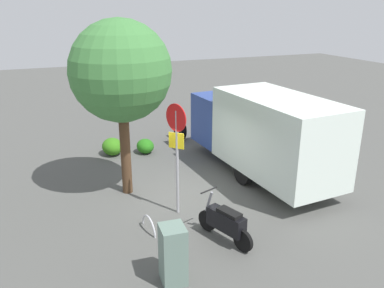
{
  "coord_description": "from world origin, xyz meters",
  "views": [
    {
      "loc": [
        -10.38,
        3.8,
        5.59
      ],
      "look_at": [
        1.35,
        -0.95,
        1.12
      ],
      "focal_mm": 36.61,
      "sensor_mm": 36.0,
      "label": 1
    }
  ],
  "objects_px": {
    "stop_sign": "(177,142)",
    "bike_rack_hoop": "(149,230)",
    "motorcycle": "(226,222)",
    "street_tree": "(121,72)",
    "box_truck_near": "(260,129)",
    "utility_cabinet": "(173,255)"
  },
  "relations": [
    {
      "from": "stop_sign",
      "to": "bike_rack_hoop",
      "type": "xyz_separation_m",
      "value": [
        -0.63,
        1.03,
        -2.13
      ]
    },
    {
      "from": "motorcycle",
      "to": "stop_sign",
      "type": "height_order",
      "value": "stop_sign"
    },
    {
      "from": "motorcycle",
      "to": "street_tree",
      "type": "xyz_separation_m",
      "value": [
        3.64,
        1.64,
        3.29
      ]
    },
    {
      "from": "box_truck_near",
      "to": "bike_rack_hoop",
      "type": "xyz_separation_m",
      "value": [
        -2.23,
        4.63,
        -1.62
      ]
    },
    {
      "from": "box_truck_near",
      "to": "utility_cabinet",
      "type": "bearing_deg",
      "value": 129.06
    },
    {
      "from": "bike_rack_hoop",
      "to": "street_tree",
      "type": "bearing_deg",
      "value": -0.3
    },
    {
      "from": "utility_cabinet",
      "to": "bike_rack_hoop",
      "type": "height_order",
      "value": "utility_cabinet"
    },
    {
      "from": "bike_rack_hoop",
      "to": "stop_sign",
      "type": "bearing_deg",
      "value": -58.79
    },
    {
      "from": "box_truck_near",
      "to": "street_tree",
      "type": "bearing_deg",
      "value": 83.3
    },
    {
      "from": "box_truck_near",
      "to": "street_tree",
      "type": "height_order",
      "value": "street_tree"
    },
    {
      "from": "street_tree",
      "to": "bike_rack_hoop",
      "type": "xyz_separation_m",
      "value": [
        -2.46,
        0.01,
        -3.81
      ]
    },
    {
      "from": "stop_sign",
      "to": "bike_rack_hoop",
      "type": "relative_size",
      "value": 3.76
    },
    {
      "from": "street_tree",
      "to": "box_truck_near",
      "type": "bearing_deg",
      "value": -92.93
    },
    {
      "from": "box_truck_near",
      "to": "street_tree",
      "type": "relative_size",
      "value": 1.58
    },
    {
      "from": "box_truck_near",
      "to": "street_tree",
      "type": "distance_m",
      "value": 5.12
    },
    {
      "from": "stop_sign",
      "to": "utility_cabinet",
      "type": "relative_size",
      "value": 2.41
    },
    {
      "from": "box_truck_near",
      "to": "stop_sign",
      "type": "bearing_deg",
      "value": 110.19
    },
    {
      "from": "street_tree",
      "to": "stop_sign",
      "type": "bearing_deg",
      "value": -150.93
    },
    {
      "from": "motorcycle",
      "to": "utility_cabinet",
      "type": "bearing_deg",
      "value": 99.73
    },
    {
      "from": "street_tree",
      "to": "utility_cabinet",
      "type": "height_order",
      "value": "street_tree"
    },
    {
      "from": "motorcycle",
      "to": "bike_rack_hoop",
      "type": "bearing_deg",
      "value": 35.16
    },
    {
      "from": "street_tree",
      "to": "bike_rack_hoop",
      "type": "relative_size",
      "value": 6.26
    }
  ]
}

